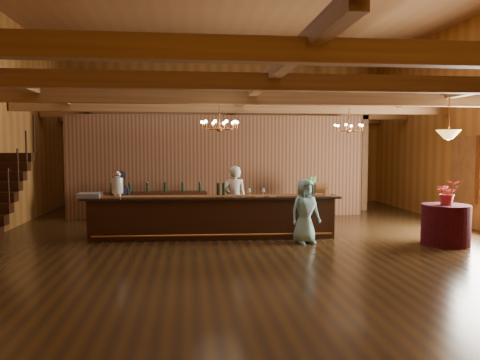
{
  "coord_description": "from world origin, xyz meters",
  "views": [
    {
      "loc": [
        -1.39,
        -10.71,
        2.13
      ],
      "look_at": [
        -0.17,
        0.33,
        1.35
      ],
      "focal_mm": 35.0,
      "sensor_mm": 36.0,
      "label": 1
    }
  ],
  "objects": [
    {
      "name": "floor",
      "position": [
        0.0,
        0.0,
        0.0
      ],
      "size": [
        14.0,
        14.0,
        0.0
      ],
      "primitive_type": "plane",
      "color": "#3D2711",
      "rests_on": "ground"
    },
    {
      "name": "wall_back",
      "position": [
        0.0,
        7.0,
        2.75
      ],
      "size": [
        12.0,
        0.1,
        5.5
      ],
      "primitive_type": "cube",
      "color": "#AF6D31",
      "rests_on": "floor"
    },
    {
      "name": "wall_front",
      "position": [
        0.0,
        -7.0,
        2.75
      ],
      "size": [
        12.0,
        0.1,
        5.5
      ],
      "primitive_type": "cube",
      "color": "#AF6D31",
      "rests_on": "floor"
    },
    {
      "name": "beam_grid",
      "position": [
        0.0,
        0.51,
        3.24
      ],
      "size": [
        11.9,
        13.9,
        0.39
      ],
      "color": "olive",
      "rests_on": "wall_left"
    },
    {
      "name": "support_posts",
      "position": [
        0.0,
        -0.5,
        1.6
      ],
      "size": [
        9.2,
        10.2,
        3.2
      ],
      "color": "olive",
      "rests_on": "floor"
    },
    {
      "name": "partition_wall",
      "position": [
        -0.5,
        3.5,
        1.55
      ],
      "size": [
        9.0,
        0.18,
        3.1
      ],
      "primitive_type": "cube",
      "color": "brown",
      "rests_on": "floor"
    },
    {
      "name": "window_right_back",
      "position": [
        5.95,
        1.0,
        1.55
      ],
      "size": [
        0.12,
        1.05,
        1.75
      ],
      "primitive_type": "cube",
      "color": "white",
      "rests_on": "wall_right"
    },
    {
      "name": "backroom_boxes",
      "position": [
        -0.29,
        5.5,
        0.53
      ],
      "size": [
        4.1,
        0.6,
        1.1
      ],
      "color": "black",
      "rests_on": "floor"
    },
    {
      "name": "tasting_bar",
      "position": [
        -0.83,
        0.15,
        0.5
      ],
      "size": [
        5.95,
        0.96,
        1.0
      ],
      "rotation": [
        0.0,
        0.0,
        -0.03
      ],
      "color": "black",
      "rests_on": "floor"
    },
    {
      "name": "beverage_dispenser",
      "position": [
        -3.02,
        0.27,
        1.27
      ],
      "size": [
        0.26,
        0.26,
        0.6
      ],
      "color": "silver",
      "rests_on": "tasting_bar"
    },
    {
      "name": "glass_rack_tray",
      "position": [
        -3.63,
        0.2,
        1.04
      ],
      "size": [
        0.5,
        0.5,
        0.1
      ],
      "primitive_type": "cube",
      "color": "gray",
      "rests_on": "tasting_bar"
    },
    {
      "name": "raffle_drum",
      "position": [
        1.68,
        0.01,
        1.16
      ],
      "size": [
        0.34,
        0.24,
        0.3
      ],
      "color": "olive",
      "rests_on": "tasting_bar"
    },
    {
      "name": "bar_bottle_0",
      "position": [
        -0.7,
        0.26,
        1.14
      ],
      "size": [
        0.07,
        0.07,
        0.3
      ],
      "primitive_type": "cylinder",
      "color": "black",
      "rests_on": "tasting_bar"
    },
    {
      "name": "bar_bottle_1",
      "position": [
        -0.57,
        0.25,
        1.14
      ],
      "size": [
        0.07,
        0.07,
        0.3
      ],
      "primitive_type": "cylinder",
      "color": "black",
      "rests_on": "tasting_bar"
    },
    {
      "name": "backbar_shelf",
      "position": [
        -2.33,
        3.04,
        0.41
      ],
      "size": [
        2.97,
        0.74,
        0.83
      ],
      "primitive_type": "cube",
      "rotation": [
        0.0,
        0.0,
        0.1
      ],
      "color": "black",
      "rests_on": "floor"
    },
    {
      "name": "round_table",
      "position": [
        4.18,
        -1.16,
        0.44
      ],
      "size": [
        1.02,
        1.02,
        0.88
      ],
      "primitive_type": "cylinder",
      "color": "#390A14",
      "rests_on": "floor"
    },
    {
      "name": "chandelier_left",
      "position": [
        -0.71,
        -0.53,
        2.62
      ],
      "size": [
        0.8,
        0.8,
        0.74
      ],
      "color": "#C57836",
      "rests_on": "beam_grid"
    },
    {
      "name": "chandelier_right",
      "position": [
        2.97,
        1.71,
        2.67
      ],
      "size": [
        0.8,
        0.8,
        0.68
      ],
      "color": "#C57836",
      "rests_on": "beam_grid"
    },
    {
      "name": "pendant_lamp",
      "position": [
        4.18,
        -1.16,
        2.4
      ],
      "size": [
        0.52,
        0.52,
        0.9
      ],
      "color": "#C57836",
      "rests_on": "beam_grid"
    },
    {
      "name": "bartender",
      "position": [
        -0.25,
        0.91,
        0.83
      ],
      "size": [
        0.61,
        0.41,
        1.66
      ],
      "primitive_type": "imported",
      "rotation": [
        0.0,
        0.0,
        3.13
      ],
      "color": "silver",
      "rests_on": "floor"
    },
    {
      "name": "staff_second",
      "position": [
        -3.11,
        0.97,
        0.78
      ],
      "size": [
        0.78,
        0.62,
        1.56
      ],
      "primitive_type": "imported",
      "rotation": [
        0.0,
        0.0,
        3.18
      ],
      "color": "#212030",
      "rests_on": "floor"
    },
    {
      "name": "guest",
      "position": [
        1.17,
        -0.66,
        0.72
      ],
      "size": [
        0.8,
        0.64,
        1.43
      ],
      "primitive_type": "imported",
      "rotation": [
        0.0,
        0.0,
        0.29
      ],
      "color": "#82BCC1",
      "rests_on": "floor"
    },
    {
      "name": "floor_plant",
      "position": [
        1.99,
        2.51,
        0.66
      ],
      "size": [
        0.8,
        0.69,
        1.31
      ],
      "primitive_type": "imported",
      "rotation": [
        0.0,
        0.0,
        0.16
      ],
      "color": "#30772D",
      "rests_on": "floor"
    },
    {
      "name": "table_flowers",
      "position": [
        4.17,
        -1.21,
        1.15
      ],
      "size": [
        0.58,
        0.54,
        0.54
      ],
      "primitive_type": "imported",
      "rotation": [
        0.0,
        0.0,
        -0.29
      ],
      "color": "#CF3040",
      "rests_on": "round_table"
    },
    {
      "name": "table_vase",
      "position": [
        4.23,
        -1.11,
        1.03
      ],
      "size": [
        0.19,
        0.19,
        0.3
      ],
      "primitive_type": "imported",
      "rotation": [
        0.0,
        0.0,
        0.36
      ],
      "color": "#C57836",
      "rests_on": "round_table"
    }
  ]
}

